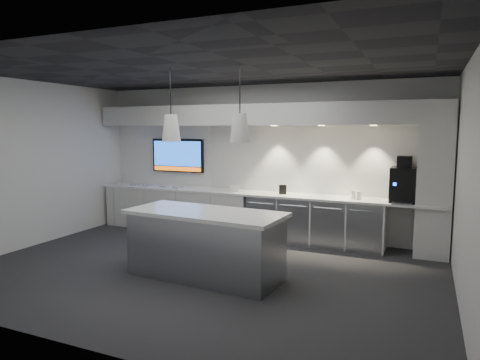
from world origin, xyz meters
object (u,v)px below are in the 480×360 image
at_px(wall_tv, 178,155).
at_px(bin, 151,248).
at_px(island, 205,244).
at_px(coffee_machine, 404,183).

xyz_separation_m(wall_tv, bin, (0.93, -2.36, -1.34)).
distance_m(island, coffee_machine, 3.57).
distance_m(wall_tv, island, 3.54).
relative_size(wall_tv, island, 0.53).
xyz_separation_m(wall_tv, island, (2.09, -2.65, -1.07)).
bearing_deg(bin, island, -13.99).
bearing_deg(coffee_machine, wall_tv, 177.99).
relative_size(island, coffee_machine, 3.00).
bearing_deg(coffee_machine, island, -135.43).
bearing_deg(island, coffee_machine, 47.56).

